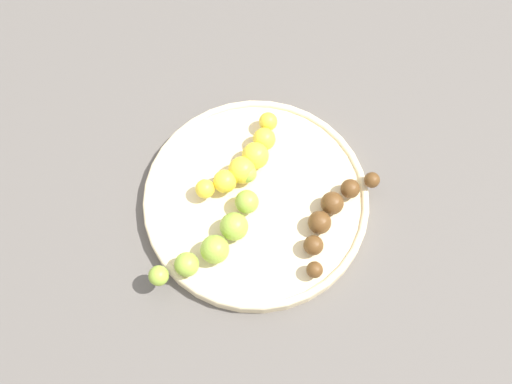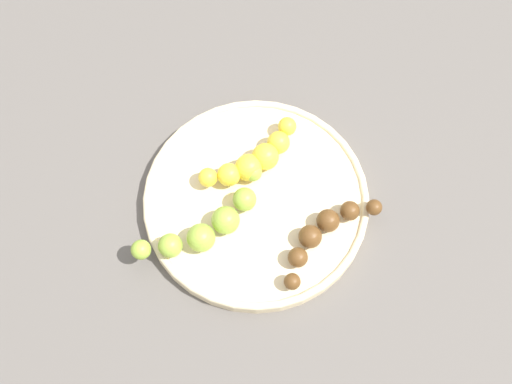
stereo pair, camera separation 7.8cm
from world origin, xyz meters
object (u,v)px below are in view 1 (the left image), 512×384
(fruit_bowl, at_px, (256,200))
(banana_green, at_px, (219,233))
(banana_yellow, at_px, (245,160))
(banana_overripe, at_px, (331,216))

(fruit_bowl, height_order, banana_green, banana_green)
(banana_yellow, relative_size, banana_overripe, 0.94)
(banana_yellow, height_order, banana_overripe, banana_yellow)
(banana_green, bearing_deg, fruit_bowl, 88.17)
(fruit_bowl, xyz_separation_m, banana_yellow, (-0.04, 0.02, 0.02))
(banana_yellow, xyz_separation_m, banana_green, (0.04, -0.10, 0.00))
(fruit_bowl, xyz_separation_m, banana_green, (0.00, -0.07, 0.02))
(banana_yellow, xyz_separation_m, banana_overripe, (0.13, 0.01, -0.00))
(fruit_bowl, relative_size, banana_green, 1.50)
(banana_green, distance_m, banana_overripe, 0.14)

